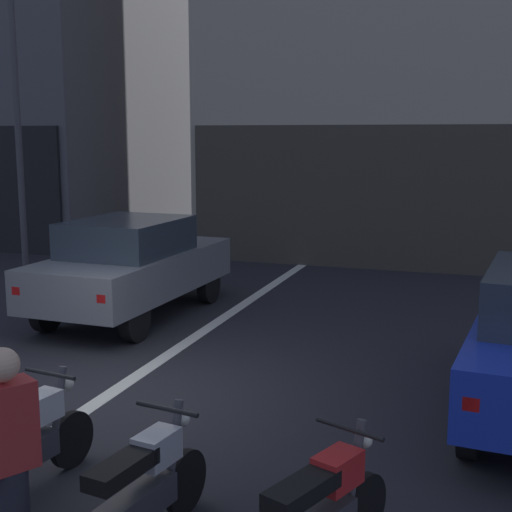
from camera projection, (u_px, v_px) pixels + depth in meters
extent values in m
plane|color=#232328|center=(103.00, 399.00, 8.10)|extent=(120.00, 120.00, 0.00)
cube|color=silver|center=(264.00, 290.00, 13.70)|extent=(0.20, 18.00, 0.01)
cube|color=#3E3A33|center=(358.00, 198.00, 15.74)|extent=(7.83, 0.10, 3.20)
cylinder|color=black|center=(133.00, 279.00, 13.20)|extent=(0.20, 0.65, 0.64)
cylinder|color=black|center=(209.00, 285.00, 12.66)|extent=(0.20, 0.65, 0.64)
cylinder|color=black|center=(46.00, 311.00, 10.80)|extent=(0.20, 0.65, 0.64)
cylinder|color=black|center=(135.00, 321.00, 10.26)|extent=(0.20, 0.65, 0.64)
cube|color=slate|center=(133.00, 272.00, 11.66)|extent=(1.90, 4.16, 0.66)
cube|color=#2D3842|center=(127.00, 237.00, 11.42)|extent=(1.61, 2.02, 0.56)
cube|color=red|center=(17.00, 291.00, 10.03)|extent=(0.14, 0.06, 0.12)
cube|color=red|center=(102.00, 299.00, 9.54)|extent=(0.14, 0.06, 0.12)
cylinder|color=black|center=(496.00, 348.00, 8.93)|extent=(0.23, 0.65, 0.64)
cylinder|color=black|center=(470.00, 425.00, 6.58)|extent=(0.23, 0.65, 0.64)
cube|color=red|center=(471.00, 403.00, 5.82)|extent=(0.14, 0.07, 0.12)
cylinder|color=#47474C|center=(19.00, 138.00, 15.18)|extent=(0.14, 0.14, 5.82)
cylinder|color=black|center=(72.00, 439.00, 6.40)|extent=(0.14, 0.52, 0.52)
cube|color=#38383D|center=(19.00, 456.00, 5.83)|extent=(0.30, 0.76, 0.22)
cube|color=black|center=(2.00, 422.00, 5.64)|extent=(0.30, 0.63, 0.12)
cube|color=silver|center=(40.00, 407.00, 6.00)|extent=(0.27, 0.39, 0.24)
cylinder|color=#4C4C51|center=(58.00, 406.00, 6.21)|extent=(0.10, 0.24, 0.70)
cylinder|color=black|center=(50.00, 374.00, 6.08)|extent=(0.55, 0.12, 0.04)
sphere|color=silver|center=(67.00, 383.00, 6.29)|extent=(0.12, 0.12, 0.12)
cylinder|color=black|center=(185.00, 482.00, 5.62)|extent=(0.15, 0.52, 0.52)
cube|color=#38383D|center=(137.00, 505.00, 5.06)|extent=(0.31, 0.76, 0.22)
cube|color=black|center=(122.00, 468.00, 4.86)|extent=(0.31, 0.63, 0.12)
cube|color=#B2B5BA|center=(157.00, 448.00, 5.23)|extent=(0.27, 0.39, 0.24)
cylinder|color=#4C4C51|center=(174.00, 445.00, 5.43)|extent=(0.11, 0.25, 0.70)
cylinder|color=black|center=(167.00, 409.00, 5.30)|extent=(0.55, 0.12, 0.04)
sphere|color=silver|center=(183.00, 419.00, 5.51)|extent=(0.12, 0.12, 0.12)
cylinder|color=black|center=(364.00, 508.00, 5.23)|extent=(0.26, 0.51, 0.52)
cube|color=black|center=(302.00, 490.00, 4.57)|extent=(0.43, 0.64, 0.12)
cube|color=red|center=(338.00, 470.00, 4.88)|extent=(0.34, 0.42, 0.24)
cylinder|color=#4C4C51|center=(354.00, 468.00, 5.06)|extent=(0.15, 0.25, 0.70)
cylinder|color=black|center=(349.00, 429.00, 4.94)|extent=(0.52, 0.24, 0.04)
sphere|color=silver|center=(364.00, 440.00, 5.12)|extent=(0.12, 0.12, 0.12)
cube|color=#B22D2D|center=(6.00, 426.00, 4.51)|extent=(0.37, 0.42, 0.58)
sphere|color=beige|center=(2.00, 365.00, 4.44)|extent=(0.22, 0.22, 0.22)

